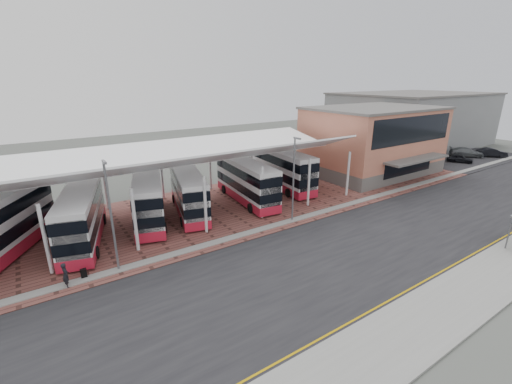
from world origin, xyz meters
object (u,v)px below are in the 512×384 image
(pedestrian, at_px, (66,275))
(carpark_car_c, at_px, (492,152))
(bus_1, at_px, (82,217))
(bus_4, at_px, (246,181))
(bus_2, at_px, (149,198))
(bus_3, at_px, (188,193))
(bus_5, at_px, (281,169))
(carpark_car_b, at_px, (467,152))
(terminal, at_px, (373,140))
(carpark_car_a, at_px, (460,158))

(pedestrian, bearing_deg, carpark_car_c, -95.04)
(bus_1, height_order, bus_4, bus_4)
(bus_2, xyz_separation_m, pedestrian, (-8.01, -7.94, -1.34))
(bus_3, distance_m, bus_5, 13.00)
(bus_5, xyz_separation_m, carpark_car_c, (40.83, -6.63, -1.56))
(bus_3, relative_size, bus_4, 0.96)
(bus_1, relative_size, carpark_car_b, 2.06)
(bus_1, relative_size, bus_2, 0.99)
(pedestrian, distance_m, carpark_car_c, 65.72)
(terminal, height_order, bus_5, terminal)
(bus_4, xyz_separation_m, carpark_car_a, (38.25, -3.92, -1.56))
(bus_2, bearing_deg, bus_4, 14.27)
(bus_5, xyz_separation_m, carpark_car_a, (32.03, -5.67, -1.67))
(bus_2, height_order, bus_5, bus_5)
(bus_1, bearing_deg, carpark_car_a, 12.21)
(bus_1, distance_m, bus_4, 16.58)
(terminal, xyz_separation_m, carpark_car_c, (25.38, -5.39, -3.82))
(pedestrian, bearing_deg, terminal, -86.13)
(carpark_car_b, height_order, carpark_car_c, carpark_car_b)
(bus_1, xyz_separation_m, pedestrian, (-2.06, -6.48, -1.32))
(carpark_car_a, distance_m, carpark_car_b, 5.55)
(terminal, distance_m, bus_1, 38.33)
(bus_2, bearing_deg, pedestrian, -118.13)
(terminal, xyz_separation_m, bus_2, (-32.28, 0.01, -2.40))
(bus_3, xyz_separation_m, carpark_car_a, (44.94, -4.20, -1.45))
(bus_1, distance_m, carpark_car_b, 60.17)
(terminal, height_order, bus_4, terminal)
(bus_3, xyz_separation_m, bus_5, (12.92, 1.47, 0.22))
(bus_2, relative_size, carpark_car_c, 2.40)
(bus_3, relative_size, carpark_car_c, 2.31)
(terminal, relative_size, pedestrian, 10.71)
(pedestrian, height_order, carpark_car_a, pedestrian)
(pedestrian, relative_size, carpark_car_c, 0.37)
(bus_1, height_order, pedestrian, bus_1)
(bus_1, bearing_deg, bus_5, 22.04)
(terminal, bearing_deg, bus_4, -178.62)
(carpark_car_c, bearing_deg, carpark_car_b, 97.66)
(carpark_car_b, bearing_deg, pedestrian, 146.41)
(bus_2, height_order, carpark_car_b, bus_2)
(terminal, height_order, bus_3, terminal)
(bus_3, bearing_deg, bus_2, -169.13)
(bus_5, distance_m, carpark_car_b, 37.61)
(terminal, height_order, carpark_car_c, terminal)
(terminal, bearing_deg, bus_2, 179.98)
(terminal, relative_size, bus_3, 1.74)
(bus_5, bearing_deg, carpark_car_c, -3.58)
(bus_1, relative_size, bus_5, 0.94)
(bus_5, relative_size, carpark_car_b, 2.20)
(bus_2, xyz_separation_m, carpark_car_a, (48.85, -4.45, -1.54))
(bus_1, distance_m, carpark_car_a, 54.91)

